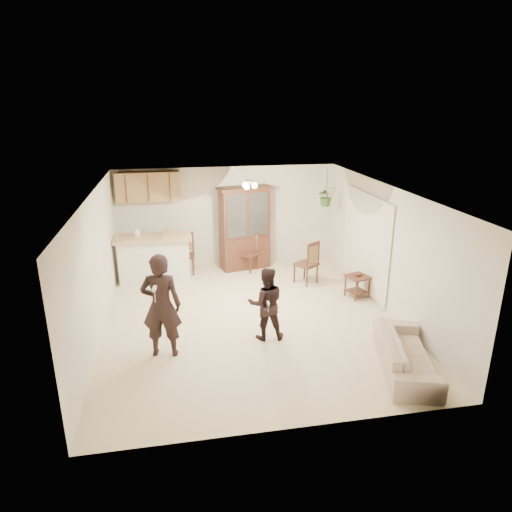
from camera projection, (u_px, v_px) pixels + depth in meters
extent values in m
plane|color=beige|center=(250.00, 317.00, 8.94)|extent=(6.50, 6.50, 0.00)
cube|color=white|center=(249.00, 191.00, 8.13)|extent=(5.50, 6.50, 0.02)
cube|color=silver|center=(228.00, 216.00, 11.56)|extent=(5.50, 0.02, 2.50)
cube|color=silver|center=(295.00, 343.00, 5.51)|extent=(5.50, 0.02, 2.50)
cube|color=silver|center=(96.00, 267.00, 8.06)|extent=(0.02, 6.50, 2.50)
cube|color=silver|center=(386.00, 249.00, 9.01)|extent=(0.02, 6.50, 2.50)
cube|color=silver|center=(155.00, 260.00, 10.64)|extent=(1.60, 0.55, 1.00)
cube|color=tan|center=(153.00, 238.00, 10.46)|extent=(1.75, 0.70, 0.08)
cube|color=brown|center=(148.00, 187.00, 10.79)|extent=(1.50, 0.34, 0.70)
imported|color=#2A5723|center=(326.00, 196.00, 10.97)|extent=(0.43, 0.37, 0.48)
cylinder|color=black|center=(327.00, 183.00, 10.87)|extent=(0.01, 0.01, 0.65)
imported|color=beige|center=(407.00, 348.00, 7.12)|extent=(1.22, 2.00, 0.73)
imported|color=black|center=(161.00, 305.00, 7.36)|extent=(0.72, 0.53, 1.80)
imported|color=black|center=(266.00, 303.00, 7.97)|extent=(0.70, 0.57, 1.35)
cube|color=#381D14|center=(245.00, 252.00, 11.52)|extent=(1.28, 0.72, 0.80)
cube|color=#381D14|center=(245.00, 213.00, 11.19)|extent=(1.27, 0.66, 1.21)
cube|color=silver|center=(245.00, 213.00, 11.19)|extent=(1.03, 0.23, 1.06)
cube|color=#381D14|center=(244.00, 188.00, 10.99)|extent=(1.38, 0.76, 0.06)
cube|color=#381D14|center=(358.00, 277.00, 9.73)|extent=(0.56, 0.56, 0.04)
cube|color=#381D14|center=(357.00, 291.00, 9.83)|extent=(0.47, 0.47, 0.03)
cube|color=#381D14|center=(358.00, 275.00, 9.71)|extent=(0.18, 0.15, 0.05)
cube|color=#381D14|center=(185.00, 256.00, 11.11)|extent=(0.47, 0.47, 0.05)
cube|color=#98844C|center=(185.00, 246.00, 11.02)|extent=(0.33, 0.06, 0.38)
cube|color=#381D14|center=(184.00, 236.00, 10.94)|extent=(0.40, 0.06, 0.08)
cube|color=#381D14|center=(248.00, 254.00, 11.30)|extent=(0.59, 0.59, 0.05)
cube|color=#98844C|center=(248.00, 244.00, 11.22)|extent=(0.26, 0.23, 0.37)
cube|color=#381D14|center=(248.00, 235.00, 11.14)|extent=(0.31, 0.28, 0.07)
cube|color=#381D14|center=(306.00, 264.00, 10.51)|extent=(0.63, 0.63, 0.05)
cube|color=#98844C|center=(306.00, 253.00, 10.42)|extent=(0.30, 0.22, 0.39)
cube|color=#381D14|center=(307.00, 242.00, 10.34)|extent=(0.36, 0.27, 0.08)
cube|color=white|center=(154.00, 289.00, 6.82)|extent=(0.07, 0.16, 0.05)
cube|color=white|center=(268.00, 303.00, 7.63)|extent=(0.05, 0.12, 0.04)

